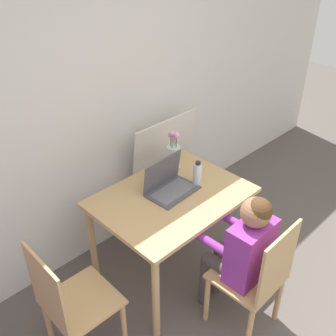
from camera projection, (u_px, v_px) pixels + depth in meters
wall_back at (90, 106)px, 2.79m from camera, size 6.40×0.05×2.50m
dining_table at (172, 206)px, 2.80m from camera, size 1.05×0.78×0.73m
chair_occupied at (256, 278)px, 2.47m from camera, size 0.41×0.41×0.90m
chair_spare at (71, 304)px, 2.30m from camera, size 0.41×0.41×0.90m
person_seated at (244, 246)px, 2.44m from camera, size 0.33×0.43×1.04m
laptop at (169, 183)px, 2.77m from camera, size 0.37×0.26×0.24m
flower_vase at (173, 154)px, 2.99m from camera, size 0.11×0.11×0.33m
water_bottle at (198, 174)px, 2.81m from camera, size 0.06×0.06×0.19m
cardboard_panel at (162, 170)px, 3.44m from camera, size 0.67×0.16×1.02m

